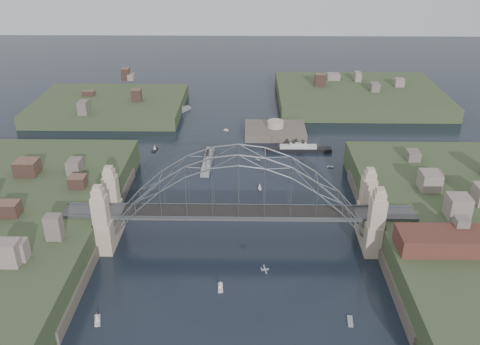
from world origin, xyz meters
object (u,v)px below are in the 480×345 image
at_px(wharf_shed, 445,241).
at_px(ocean_liner, 298,149).
at_px(naval_cruiser_near, 208,161).
at_px(naval_cruiser_far, 176,112).
at_px(bridge, 239,197).
at_px(fort_island, 275,136).

height_order(wharf_shed, ocean_liner, wharf_shed).
height_order(naval_cruiser_near, naval_cruiser_far, naval_cruiser_near).
relative_size(wharf_shed, naval_cruiser_far, 1.30).
xyz_separation_m(wharf_shed, naval_cruiser_far, (-71.40, 105.43, -9.12)).
bearing_deg(bridge, naval_cruiser_far, 106.68).
bearing_deg(fort_island, wharf_shed, -69.15).
bearing_deg(naval_cruiser_near, wharf_shed, -47.01).
relative_size(fort_island, naval_cruiser_near, 1.06).
xyz_separation_m(fort_island, ocean_liner, (7.14, -14.92, 1.20)).
bearing_deg(ocean_liner, bridge, -109.16).
relative_size(bridge, ocean_liner, 3.70).
bearing_deg(naval_cruiser_far, ocean_liner, -37.99).
bearing_deg(naval_cruiser_far, bridge, -73.32).
distance_m(naval_cruiser_near, ocean_liner, 31.74).
bearing_deg(wharf_shed, ocean_liner, 109.79).
relative_size(wharf_shed, ocean_liner, 0.88).
height_order(bridge, naval_cruiser_near, bridge).
bearing_deg(bridge, ocean_liner, 70.84).
bearing_deg(naval_cruiser_near, ocean_liner, 18.71).
distance_m(fort_island, ocean_liner, 16.58).
height_order(bridge, wharf_shed, bridge).
bearing_deg(ocean_liner, wharf_shed, -70.21).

